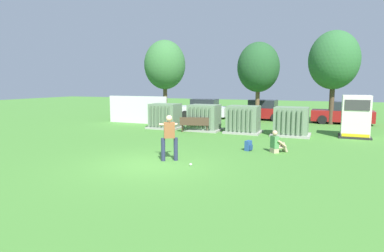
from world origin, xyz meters
TOP-DOWN VIEW (x-y plane):
  - ground_plane at (0.00, 0.00)m, footprint 96.00×96.00m
  - fence_panel at (-7.15, 10.50)m, footprint 4.80×0.12m
  - transformer_west at (-3.98, 8.81)m, footprint 2.10×1.70m
  - transformer_mid_west at (-1.26, 8.80)m, footprint 2.10×1.70m
  - transformer_mid_east at (1.23, 8.81)m, footprint 2.10×1.70m
  - transformer_east at (3.97, 8.77)m, footprint 2.10×1.70m
  - generator_enclosure at (7.24, 9.49)m, footprint 1.60×1.40m
  - park_bench at (-1.54, 7.92)m, footprint 1.84×0.80m
  - batter at (0.29, 0.85)m, footprint 1.09×1.48m
  - sports_ball at (1.37, 0.39)m, footprint 0.09×0.09m
  - seated_spectator at (3.88, 3.88)m, footprint 0.76×0.72m
  - backpack at (2.69, 3.81)m, footprint 0.33×0.37m
  - tree_left at (-6.74, 14.20)m, footprint 3.38×3.38m
  - tree_center_left at (0.86, 14.74)m, footprint 3.14×3.14m
  - tree_center_right at (6.07, 15.29)m, footprint 3.46×3.46m
  - parked_car_leftmost at (-9.96, 15.92)m, footprint 4.22×1.95m
  - parked_car_left_of_center at (-4.00, 15.96)m, footprint 4.27×2.05m
  - parked_car_right_of_center at (0.87, 16.40)m, footprint 4.27×2.06m
  - parked_car_rightmost at (6.87, 15.99)m, footprint 4.25×2.03m

SIDE VIEW (x-z plane):
  - ground_plane at x=0.00m, z-range 0.00..0.00m
  - sports_ball at x=1.37m, z-range 0.00..0.09m
  - backpack at x=2.69m, z-range -0.01..0.43m
  - seated_spectator at x=3.88m, z-range -0.11..0.86m
  - park_bench at x=-1.54m, z-range 0.08..0.99m
  - parked_car_leftmost at x=-9.96m, z-range -0.06..1.56m
  - parked_car_left_of_center at x=-4.00m, z-range -0.06..1.56m
  - parked_car_right_of_center at x=0.87m, z-range -0.06..1.56m
  - parked_car_rightmost at x=6.87m, z-range -0.06..1.56m
  - transformer_west at x=-3.98m, z-range -0.02..1.60m
  - transformer_mid_west at x=-1.26m, z-range -0.02..1.60m
  - transformer_mid_east at x=1.23m, z-range -0.02..1.60m
  - transformer_east at x=3.97m, z-range -0.02..1.60m
  - batter at x=0.29m, z-range 0.11..1.85m
  - fence_panel at x=-7.15m, z-range 0.00..2.00m
  - generator_enclosure at x=7.24m, z-range -0.01..2.29m
  - tree_center_left at x=0.86m, z-range 1.12..7.12m
  - tree_left at x=-6.74m, z-range 1.20..7.66m
  - tree_center_right at x=6.07m, z-range 1.23..7.85m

